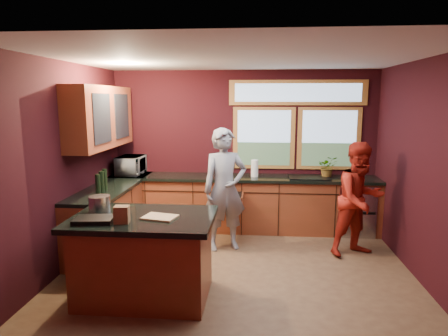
# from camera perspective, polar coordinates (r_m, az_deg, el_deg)

# --- Properties ---
(floor) EXTENTS (4.50, 4.50, 0.00)m
(floor) POSITION_cam_1_polar(r_m,az_deg,el_deg) (5.38, 1.82, -14.49)
(floor) COLOR brown
(floor) RESTS_ON ground
(room_shell) EXTENTS (4.52, 4.02, 2.71)m
(room_shell) POSITION_cam_1_polar(r_m,az_deg,el_deg) (5.30, -4.36, 5.31)
(room_shell) COLOR black
(room_shell) RESTS_ON ground
(back_counter) EXTENTS (4.50, 0.64, 0.93)m
(back_counter) POSITION_cam_1_polar(r_m,az_deg,el_deg) (6.82, 4.31, -5.06)
(back_counter) COLOR brown
(back_counter) RESTS_ON floor
(left_counter) EXTENTS (0.64, 2.30, 0.93)m
(left_counter) POSITION_cam_1_polar(r_m,az_deg,el_deg) (6.40, -15.54, -6.39)
(left_counter) COLOR brown
(left_counter) RESTS_ON floor
(island) EXTENTS (1.55, 1.05, 0.95)m
(island) POSITION_cam_1_polar(r_m,az_deg,el_deg) (4.65, -11.28, -12.29)
(island) COLOR brown
(island) RESTS_ON floor
(person_grey) EXTENTS (0.77, 0.64, 1.81)m
(person_grey) POSITION_cam_1_polar(r_m,az_deg,el_deg) (5.86, 0.11, -3.09)
(person_grey) COLOR slate
(person_grey) RESTS_ON floor
(person_red) EXTENTS (0.98, 0.90, 1.63)m
(person_red) POSITION_cam_1_polar(r_m,az_deg,el_deg) (5.97, 18.84, -4.27)
(person_red) COLOR #A11E12
(person_red) RESTS_ON floor
(microwave) EXTENTS (0.39, 0.58, 0.32)m
(microwave) POSITION_cam_1_polar(r_m,az_deg,el_deg) (7.03, -13.15, 0.37)
(microwave) COLOR #999999
(microwave) RESTS_ON left_counter
(potted_plant) EXTENTS (0.32, 0.27, 0.35)m
(potted_plant) POSITION_cam_1_polar(r_m,az_deg,el_deg) (6.83, 14.59, 0.18)
(potted_plant) COLOR #999999
(potted_plant) RESTS_ON back_counter
(paper_towel) EXTENTS (0.12, 0.12, 0.28)m
(paper_towel) POSITION_cam_1_polar(r_m,az_deg,el_deg) (6.69, 4.40, -0.04)
(paper_towel) COLOR white
(paper_towel) RESTS_ON back_counter
(cutting_board) EXTENTS (0.40, 0.32, 0.02)m
(cutting_board) POSITION_cam_1_polar(r_m,az_deg,el_deg) (4.39, -9.15, -6.95)
(cutting_board) COLOR tan
(cutting_board) RESTS_ON island
(stock_pot) EXTENTS (0.24, 0.24, 0.18)m
(stock_pot) POSITION_cam_1_polar(r_m,az_deg,el_deg) (4.79, -17.36, -4.88)
(stock_pot) COLOR #B8B8BE
(stock_pot) RESTS_ON island
(paper_bag) EXTENTS (0.16, 0.13, 0.18)m
(paper_bag) POSITION_cam_1_polar(r_m,az_deg,el_deg) (4.29, -14.40, -6.45)
(paper_bag) COLOR brown
(paper_bag) RESTS_ON island
(black_tray) EXTENTS (0.43, 0.33, 0.05)m
(black_tray) POSITION_cam_1_polar(r_m,az_deg,el_deg) (4.41, -18.07, -7.04)
(black_tray) COLOR black
(black_tray) RESTS_ON island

